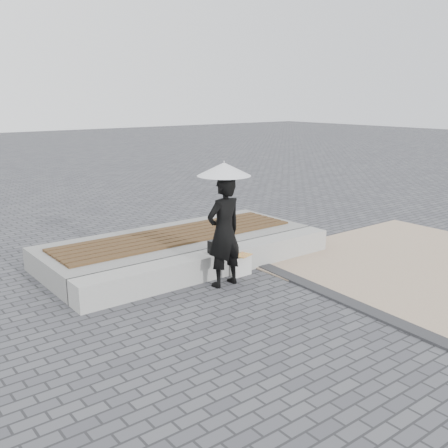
{
  "coord_description": "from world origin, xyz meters",
  "views": [
    {
      "loc": [
        -4.95,
        -4.97,
        2.92
      ],
      "look_at": [
        -0.22,
        1.1,
        1.0
      ],
      "focal_mm": 41.22,
      "sensor_mm": 36.0,
      "label": 1
    }
  ],
  "objects_px": {
    "seating_ledge": "(216,262)",
    "parasol": "(224,169)",
    "handbag": "(216,246)",
    "canvas_tote": "(241,265)",
    "woman": "(224,232)"
  },
  "relations": [
    {
      "from": "seating_ledge",
      "to": "parasol",
      "type": "bearing_deg",
      "value": -113.97
    },
    {
      "from": "handbag",
      "to": "canvas_tote",
      "type": "relative_size",
      "value": 0.83
    },
    {
      "from": "parasol",
      "to": "seating_ledge",
      "type": "bearing_deg",
      "value": 66.03
    },
    {
      "from": "seating_ledge",
      "to": "handbag",
      "type": "bearing_deg",
      "value": -124.34
    },
    {
      "from": "seating_ledge",
      "to": "handbag",
      "type": "height_order",
      "value": "handbag"
    },
    {
      "from": "handbag",
      "to": "canvas_tote",
      "type": "height_order",
      "value": "handbag"
    },
    {
      "from": "woman",
      "to": "handbag",
      "type": "distance_m",
      "value": 0.62
    },
    {
      "from": "seating_ledge",
      "to": "handbag",
      "type": "distance_m",
      "value": 0.31
    },
    {
      "from": "seating_ledge",
      "to": "handbag",
      "type": "xyz_separation_m",
      "value": [
        -0.03,
        -0.04,
        0.31
      ]
    },
    {
      "from": "seating_ledge",
      "to": "canvas_tote",
      "type": "distance_m",
      "value": 0.42
    },
    {
      "from": "parasol",
      "to": "canvas_tote",
      "type": "relative_size",
      "value": 2.9
    },
    {
      "from": "woman",
      "to": "canvas_tote",
      "type": "height_order",
      "value": "woman"
    },
    {
      "from": "seating_ledge",
      "to": "parasol",
      "type": "relative_size",
      "value": 4.76
    },
    {
      "from": "seating_ledge",
      "to": "woman",
      "type": "bearing_deg",
      "value": -113.97
    },
    {
      "from": "parasol",
      "to": "canvas_tote",
      "type": "height_order",
      "value": "parasol"
    }
  ]
}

